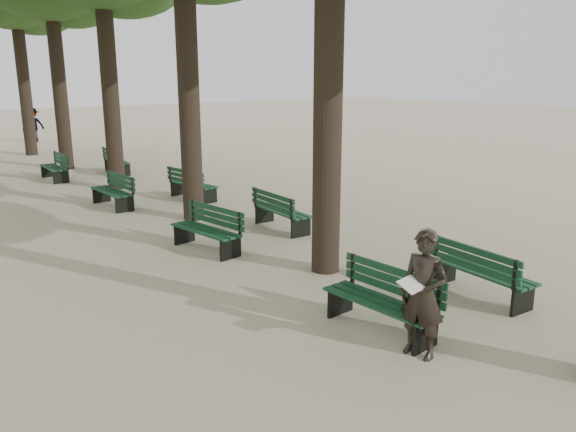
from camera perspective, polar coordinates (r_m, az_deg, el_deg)
ground at (r=7.79m, az=10.68°, el=-13.61°), size 120.00×120.00×0.00m
bench_left_0 at (r=8.27m, az=9.31°, el=-9.73°), size 0.65×1.82×0.92m
bench_left_1 at (r=11.85m, az=-8.31°, el=-2.24°), size 0.79×1.86×0.92m
bench_left_2 at (r=16.32m, az=-17.40°, el=1.80°), size 0.61×1.81×0.92m
bench_left_3 at (r=21.22m, az=-22.64°, el=4.10°), size 0.63×1.82×0.92m
bench_right_0 at (r=9.87m, az=19.07°, el=-6.31°), size 0.76×1.85×0.92m
bench_right_1 at (r=13.34m, az=-0.62°, el=-0.23°), size 0.71×1.84×0.92m
bench_right_2 at (r=16.82m, az=-9.60°, el=2.61°), size 0.76×1.85×0.92m
bench_right_3 at (r=21.94m, az=-16.96°, el=4.88°), size 0.78×1.86×0.92m
man_with_map at (r=7.48m, az=13.55°, el=-7.73°), size 0.67×0.74×1.72m
pedestrian_b at (r=33.95m, az=-24.47°, el=8.44°), size 1.19×0.40×1.83m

